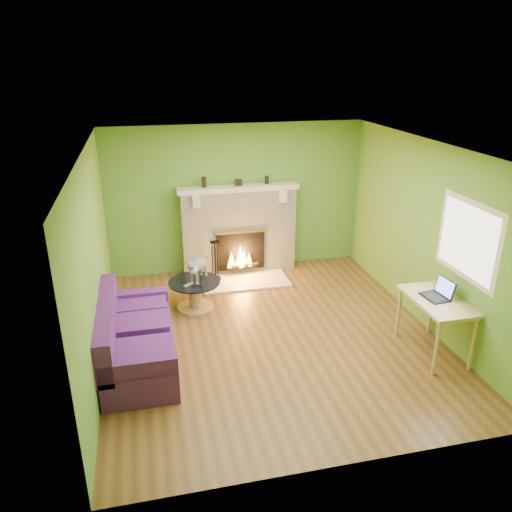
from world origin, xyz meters
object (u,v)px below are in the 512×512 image
(sofa, at_px, (134,340))
(coffee_table, at_px, (195,293))
(cat, at_px, (199,267))
(desk, at_px, (437,306))

(sofa, distance_m, coffee_table, 1.61)
(coffee_table, distance_m, cat, 0.41)
(coffee_table, bearing_deg, desk, -33.89)
(sofa, relative_size, cat, 2.88)
(sofa, height_order, desk, sofa)
(coffee_table, bearing_deg, sofa, -124.86)
(sofa, xyz_separation_m, desk, (3.81, -0.63, 0.35))
(sofa, height_order, coffee_table, sofa)
(desk, relative_size, cat, 1.58)
(desk, distance_m, cat, 3.45)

